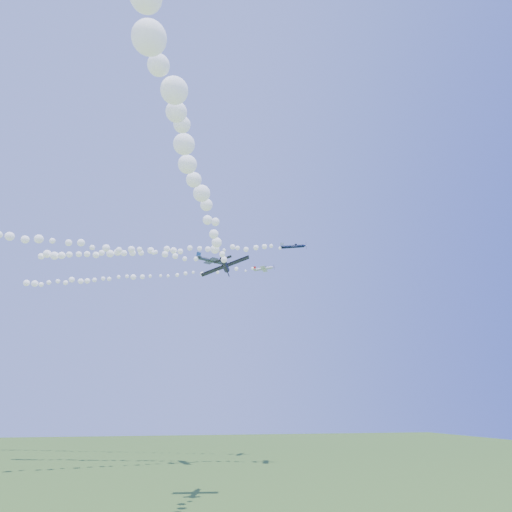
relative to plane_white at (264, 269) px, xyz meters
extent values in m
plane|color=#365620|center=(-10.35, -15.44, -51.22)|extent=(260.00, 260.00, 0.00)
cylinder|color=white|center=(-0.18, 0.08, -0.02)|extent=(5.27, 3.05, 1.27)
cone|color=white|center=(2.52, -1.04, 0.25)|extent=(0.94, 0.95, 0.78)
cone|color=#A31B12|center=(2.90, -1.20, 0.29)|extent=(0.38, 0.35, 0.28)
cube|color=black|center=(2.80, -1.16, 0.28)|extent=(0.27, 0.16, 1.72)
cube|color=white|center=(0.04, -0.01, -0.11)|extent=(3.79, 6.72, 0.61)
cube|color=white|center=(-2.44, 1.01, -0.21)|extent=(1.60, 2.47, 0.27)
cube|color=#A31B12|center=(-2.56, 1.03, 0.28)|extent=(0.94, 0.42, 1.17)
sphere|color=black|center=(0.49, -0.22, 0.39)|extent=(0.92, 0.86, 0.74)
cylinder|color=#0C1637|center=(3.05, -19.31, -0.02)|extent=(5.18, 3.79, 1.00)
cone|color=#0C1637|center=(5.98, -20.18, 0.09)|extent=(0.99, 1.00, 0.78)
cone|color=silver|center=(6.39, -20.31, 0.10)|extent=(0.39, 0.38, 0.28)
cube|color=black|center=(6.28, -20.27, 0.10)|extent=(0.29, 0.62, 1.75)
cube|color=#0C1637|center=(3.29, -19.35, -0.12)|extent=(3.21, 6.86, 2.21)
cube|color=#0C1637|center=(0.60, -18.60, -0.07)|extent=(1.42, 2.51, 0.82)
cube|color=silver|center=(0.47, -18.72, 0.42)|extent=(1.01, 0.64, 1.14)
sphere|color=black|center=(3.77, -19.64, 0.35)|extent=(0.91, 1.00, 0.87)
cylinder|color=#3D4759|center=(-17.30, -15.35, -3.79)|extent=(6.74, 1.31, 1.60)
cone|color=#3D4759|center=(-13.78, -14.66, -4.15)|extent=(0.91, 0.94, 0.97)
cone|color=navy|center=(-13.30, -14.56, -4.20)|extent=(0.38, 0.33, 0.35)
cube|color=black|center=(-13.43, -14.59, -4.18)|extent=(0.34, 0.41, 2.10)
cube|color=#3D4759|center=(-17.04, -15.28, -3.94)|extent=(3.10, 8.31, 1.45)
cube|color=#3D4759|center=(-20.20, -15.93, -3.43)|extent=(1.44, 2.99, 0.58)
cube|color=navy|center=(-20.21, -16.02, -2.82)|extent=(1.21, 0.45, 1.43)
sphere|color=black|center=(-16.32, -15.22, -3.47)|extent=(1.02, 1.02, 0.98)
cylinder|color=black|center=(-18.32, -51.31, -16.75)|extent=(1.82, 6.73, 1.27)
cone|color=black|center=(-17.47, -47.83, -16.56)|extent=(0.99, 0.93, 0.94)
cone|color=orange|center=(-17.35, -47.35, -16.54)|extent=(0.35, 0.38, 0.33)
cube|color=black|center=(-17.38, -47.47, -16.54)|extent=(0.92, 0.17, 2.01)
cube|color=black|center=(-18.20, -51.05, -16.86)|extent=(7.81, 3.57, 3.20)
cube|color=black|center=(-19.04, -54.20, -16.86)|extent=(2.84, 1.60, 1.18)
cube|color=orange|center=(-19.28, -54.26, -16.30)|extent=(0.82, 1.09, 1.32)
sphere|color=black|center=(-18.25, -50.38, -16.31)|extent=(1.19, 0.99, 1.07)
camera|label=1|loc=(-26.89, -115.94, -38.32)|focal=30.00mm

